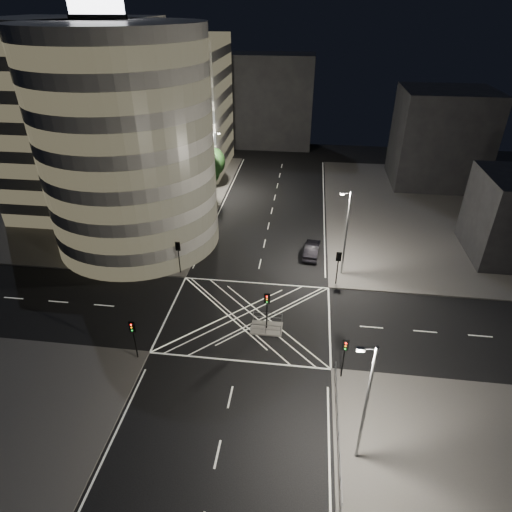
# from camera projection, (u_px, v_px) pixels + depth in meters

# --- Properties ---
(ground) EXTENTS (120.00, 120.00, 0.00)m
(ground) POSITION_uv_depth(u_px,v_px,m) (248.00, 317.00, 42.38)
(ground) COLOR black
(ground) RESTS_ON ground
(sidewalk_far_left) EXTENTS (42.00, 42.00, 0.15)m
(sidewalk_far_left) POSITION_uv_depth(u_px,v_px,m) (93.00, 195.00, 68.39)
(sidewalk_far_left) COLOR #595654
(sidewalk_far_left) RESTS_ON ground
(sidewalk_far_right) EXTENTS (42.00, 42.00, 0.15)m
(sidewalk_far_right) POSITION_uv_depth(u_px,v_px,m) (471.00, 215.00, 62.15)
(sidewalk_far_right) COLOR #595654
(sidewalk_far_right) RESTS_ON ground
(central_island) EXTENTS (3.00, 2.00, 0.15)m
(central_island) POSITION_uv_depth(u_px,v_px,m) (267.00, 328.00, 40.85)
(central_island) COLOR slate
(central_island) RESTS_ON ground
(office_tower_curved) EXTENTS (30.00, 29.00, 27.20)m
(office_tower_curved) POSITION_uv_depth(u_px,v_px,m) (106.00, 132.00, 53.98)
(office_tower_curved) COLOR gray
(office_tower_curved) RESTS_ON sidewalk_far_left
(office_block_rear) EXTENTS (24.00, 16.00, 22.00)m
(office_block_rear) POSITION_uv_depth(u_px,v_px,m) (157.00, 105.00, 74.66)
(office_block_rear) COLOR gray
(office_block_rear) RESTS_ON sidewalk_far_left
(building_right_far) EXTENTS (14.00, 12.00, 15.00)m
(building_right_far) POSITION_uv_depth(u_px,v_px,m) (440.00, 138.00, 69.60)
(building_right_far) COLOR black
(building_right_far) RESTS_ON sidewalk_far_right
(building_far_end) EXTENTS (18.00, 8.00, 18.00)m
(building_far_end) POSITION_uv_depth(u_px,v_px,m) (268.00, 102.00, 87.42)
(building_far_end) COLOR black
(building_far_end) RESTS_ON ground
(tree_a) EXTENTS (4.15, 4.15, 6.90)m
(tree_a) POSITION_uv_depth(u_px,v_px,m) (168.00, 228.00, 48.75)
(tree_a) COLOR black
(tree_a) RESTS_ON sidewalk_far_left
(tree_b) EXTENTS (4.02, 4.02, 7.15)m
(tree_b) POSITION_uv_depth(u_px,v_px,m) (182.00, 204.00, 53.68)
(tree_b) COLOR black
(tree_b) RESTS_ON sidewalk_far_left
(tree_c) EXTENTS (4.71, 4.71, 6.91)m
(tree_c) POSITION_uv_depth(u_px,v_px,m) (194.00, 190.00, 59.10)
(tree_c) COLOR black
(tree_c) RESTS_ON sidewalk_far_left
(tree_d) EXTENTS (5.06, 5.06, 8.21)m
(tree_d) POSITION_uv_depth(u_px,v_px,m) (204.00, 168.00, 63.63)
(tree_d) COLOR black
(tree_d) RESTS_ON sidewalk_far_left
(tree_e) EXTENTS (4.11, 4.11, 6.62)m
(tree_e) POSITION_uv_depth(u_px,v_px,m) (213.00, 162.00, 69.27)
(tree_e) COLOR black
(tree_e) RESTS_ON sidewalk_far_left
(traffic_signal_fl) EXTENTS (0.55, 0.22, 4.00)m
(traffic_signal_fl) POSITION_uv_depth(u_px,v_px,m) (178.00, 252.00, 47.60)
(traffic_signal_fl) COLOR black
(traffic_signal_fl) RESTS_ON sidewalk_far_left
(traffic_signal_nl) EXTENTS (0.55, 0.22, 4.00)m
(traffic_signal_nl) POSITION_uv_depth(u_px,v_px,m) (133.00, 333.00, 36.05)
(traffic_signal_nl) COLOR black
(traffic_signal_nl) RESTS_ON sidewalk_near_left
(traffic_signal_fr) EXTENTS (0.55, 0.22, 4.00)m
(traffic_signal_fr) POSITION_uv_depth(u_px,v_px,m) (338.00, 262.00, 45.70)
(traffic_signal_fr) COLOR black
(traffic_signal_fr) RESTS_ON sidewalk_far_right
(traffic_signal_nr) EXTENTS (0.55, 0.22, 4.00)m
(traffic_signal_nr) POSITION_uv_depth(u_px,v_px,m) (345.00, 351.00, 34.15)
(traffic_signal_nr) COLOR black
(traffic_signal_nr) RESTS_ON sidewalk_near_right
(traffic_signal_island) EXTENTS (0.55, 0.22, 4.00)m
(traffic_signal_island) POSITION_uv_depth(u_px,v_px,m) (267.00, 305.00, 39.38)
(traffic_signal_island) COLOR black
(traffic_signal_island) RESTS_ON central_island
(street_lamp_left_near) EXTENTS (1.25, 0.25, 10.00)m
(street_lamp_left_near) POSITION_uv_depth(u_px,v_px,m) (183.00, 210.00, 50.72)
(street_lamp_left_near) COLOR slate
(street_lamp_left_near) RESTS_ON sidewalk_far_left
(street_lamp_left_far) EXTENTS (1.25, 0.25, 10.00)m
(street_lamp_left_far) POSITION_uv_depth(u_px,v_px,m) (215.00, 161.00, 66.01)
(street_lamp_left_far) COLOR slate
(street_lamp_left_far) RESTS_ON sidewalk_far_left
(street_lamp_right_far) EXTENTS (1.25, 0.25, 10.00)m
(street_lamp_right_far) POSITION_uv_depth(u_px,v_px,m) (346.00, 231.00, 46.14)
(street_lamp_right_far) COLOR slate
(street_lamp_right_far) RESTS_ON sidewalk_far_right
(street_lamp_right_near) EXTENTS (1.25, 0.25, 10.00)m
(street_lamp_right_near) POSITION_uv_depth(u_px,v_px,m) (365.00, 402.00, 26.61)
(street_lamp_right_near) COLOR slate
(street_lamp_right_near) RESTS_ON sidewalk_near_right
(railing_near_right) EXTENTS (0.06, 11.70, 1.10)m
(railing_near_right) POSITION_uv_depth(u_px,v_px,m) (338.00, 426.00, 30.81)
(railing_near_right) COLOR slate
(railing_near_right) RESTS_ON sidewalk_near_right
(railing_island_south) EXTENTS (2.80, 0.06, 1.10)m
(railing_island_south) POSITION_uv_depth(u_px,v_px,m) (266.00, 329.00, 39.76)
(railing_island_south) COLOR slate
(railing_island_south) RESTS_ON central_island
(railing_island_north) EXTENTS (2.80, 0.06, 1.10)m
(railing_island_north) POSITION_uv_depth(u_px,v_px,m) (268.00, 317.00, 41.29)
(railing_island_north) COLOR slate
(railing_island_north) RESTS_ON central_island
(sedan) EXTENTS (2.21, 5.11, 1.64)m
(sedan) POSITION_uv_depth(u_px,v_px,m) (312.00, 249.00, 52.18)
(sedan) COLOR black
(sedan) RESTS_ON ground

